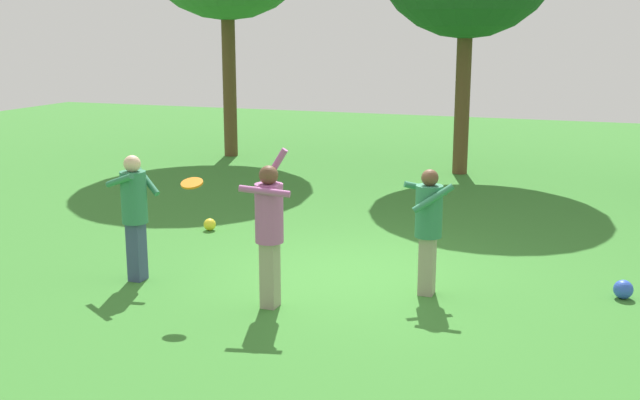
# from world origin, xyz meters

# --- Properties ---
(ground_plane) EXTENTS (40.00, 40.00, 0.00)m
(ground_plane) POSITION_xyz_m (0.00, 0.00, 0.00)
(ground_plane) COLOR #387A2D
(person_thrower) EXTENTS (0.61, 0.55, 1.93)m
(person_thrower) POSITION_xyz_m (-0.55, -1.51, 1.05)
(person_thrower) COLOR gray
(person_thrower) RESTS_ON ground_plane
(person_catcher) EXTENTS (0.70, 0.66, 1.70)m
(person_catcher) POSITION_xyz_m (-2.64, -1.17, 1.01)
(person_catcher) COLOR #38476B
(person_catcher) RESTS_ON ground_plane
(person_bystander) EXTENTS (0.69, 0.67, 1.62)m
(person_bystander) POSITION_xyz_m (1.14, -0.41, 0.95)
(person_bystander) COLOR gray
(person_bystander) RESTS_ON ground_plane
(frisbee) EXTENTS (0.29, 0.28, 0.10)m
(frisbee) POSITION_xyz_m (-1.49, -1.66, 1.50)
(frisbee) COLOR orange
(ball_blue) EXTENTS (0.24, 0.24, 0.24)m
(ball_blue) POSITION_xyz_m (3.49, 0.24, 0.12)
(ball_blue) COLOR blue
(ball_blue) RESTS_ON ground_plane
(ball_yellow) EXTENTS (0.21, 0.21, 0.21)m
(ball_yellow) POSITION_xyz_m (-2.95, 1.48, 0.10)
(ball_yellow) COLOR yellow
(ball_yellow) RESTS_ON ground_plane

